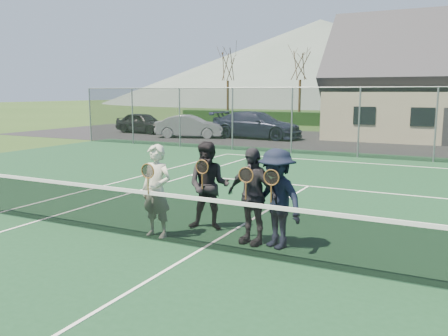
{
  "coord_description": "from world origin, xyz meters",
  "views": [
    {
      "loc": [
        4.05,
        -7.11,
        2.81
      ],
      "look_at": [
        -0.34,
        1.5,
        1.25
      ],
      "focal_mm": 38.0,
      "sensor_mm": 36.0,
      "label": 1
    }
  ],
  "objects_px": {
    "car_c": "(256,125)",
    "player_a": "(157,191)",
    "tennis_net": "(203,221)",
    "car_b": "(190,126)",
    "player_d": "(277,199)",
    "player_c": "(252,196)",
    "car_a": "(143,123)",
    "player_b": "(209,186)"
  },
  "relations": [
    {
      "from": "player_b",
      "to": "player_d",
      "type": "xyz_separation_m",
      "value": [
        1.64,
        -0.47,
        -0.0
      ]
    },
    {
      "from": "car_c",
      "to": "tennis_net",
      "type": "height_order",
      "value": "car_c"
    },
    {
      "from": "car_b",
      "to": "player_c",
      "type": "distance_m",
      "value": 20.95
    },
    {
      "from": "player_b",
      "to": "player_d",
      "type": "height_order",
      "value": "same"
    },
    {
      "from": "player_c",
      "to": "player_b",
      "type": "bearing_deg",
      "value": 158.55
    },
    {
      "from": "car_a",
      "to": "tennis_net",
      "type": "height_order",
      "value": "car_a"
    },
    {
      "from": "player_a",
      "to": "car_c",
      "type": "bearing_deg",
      "value": 107.66
    },
    {
      "from": "tennis_net",
      "to": "player_d",
      "type": "relative_size",
      "value": 6.49
    },
    {
      "from": "player_c",
      "to": "car_a",
      "type": "bearing_deg",
      "value": 131.15
    },
    {
      "from": "car_c",
      "to": "car_b",
      "type": "bearing_deg",
      "value": 113.36
    },
    {
      "from": "car_b",
      "to": "car_c",
      "type": "xyz_separation_m",
      "value": [
        3.84,
        1.43,
        0.13
      ]
    },
    {
      "from": "tennis_net",
      "to": "player_a",
      "type": "height_order",
      "value": "player_a"
    },
    {
      "from": "player_a",
      "to": "player_c",
      "type": "distance_m",
      "value": 1.86
    },
    {
      "from": "car_c",
      "to": "player_a",
      "type": "xyz_separation_m",
      "value": [
        6.12,
        -19.22,
        0.1
      ]
    },
    {
      "from": "player_a",
      "to": "player_b",
      "type": "relative_size",
      "value": 1.0
    },
    {
      "from": "car_a",
      "to": "player_b",
      "type": "height_order",
      "value": "player_b"
    },
    {
      "from": "car_a",
      "to": "car_c",
      "type": "relative_size",
      "value": 0.73
    },
    {
      "from": "player_b",
      "to": "player_a",
      "type": "bearing_deg",
      "value": -125.94
    },
    {
      "from": "tennis_net",
      "to": "car_c",
      "type": "bearing_deg",
      "value": 110.5
    },
    {
      "from": "car_c",
      "to": "car_a",
      "type": "bearing_deg",
      "value": 93.33
    },
    {
      "from": "car_a",
      "to": "car_b",
      "type": "height_order",
      "value": "car_a"
    },
    {
      "from": "car_c",
      "to": "player_b",
      "type": "bearing_deg",
      "value": -156.77
    },
    {
      "from": "player_a",
      "to": "player_d",
      "type": "relative_size",
      "value": 1.0
    },
    {
      "from": "car_a",
      "to": "tennis_net",
      "type": "distance_m",
      "value": 24.97
    },
    {
      "from": "car_a",
      "to": "player_c",
      "type": "height_order",
      "value": "player_c"
    },
    {
      "from": "player_c",
      "to": "tennis_net",
      "type": "bearing_deg",
      "value": -132.75
    },
    {
      "from": "car_c",
      "to": "player_a",
      "type": "height_order",
      "value": "player_a"
    },
    {
      "from": "car_b",
      "to": "tennis_net",
      "type": "bearing_deg",
      "value": -166.77
    },
    {
      "from": "player_b",
      "to": "player_c",
      "type": "height_order",
      "value": "same"
    },
    {
      "from": "car_c",
      "to": "tennis_net",
      "type": "distance_m",
      "value": 20.78
    },
    {
      "from": "car_b",
      "to": "player_a",
      "type": "bearing_deg",
      "value": -169.18
    },
    {
      "from": "car_b",
      "to": "player_d",
      "type": "bearing_deg",
      "value": -163.2
    },
    {
      "from": "car_a",
      "to": "player_c",
      "type": "relative_size",
      "value": 2.3
    },
    {
      "from": "tennis_net",
      "to": "player_c",
      "type": "xyz_separation_m",
      "value": [
        0.64,
        0.7,
        0.38
      ]
    },
    {
      "from": "player_a",
      "to": "player_b",
      "type": "bearing_deg",
      "value": 54.06
    },
    {
      "from": "player_c",
      "to": "car_c",
      "type": "bearing_deg",
      "value": 112.88
    },
    {
      "from": "player_c",
      "to": "car_b",
      "type": "bearing_deg",
      "value": 124.15
    },
    {
      "from": "tennis_net",
      "to": "player_d",
      "type": "xyz_separation_m",
      "value": [
        1.13,
        0.68,
        0.38
      ]
    },
    {
      "from": "car_b",
      "to": "car_c",
      "type": "height_order",
      "value": "car_c"
    },
    {
      "from": "car_c",
      "to": "player_a",
      "type": "distance_m",
      "value": 20.17
    },
    {
      "from": "car_a",
      "to": "player_a",
      "type": "relative_size",
      "value": 2.3
    },
    {
      "from": "player_d",
      "to": "player_b",
      "type": "bearing_deg",
      "value": 163.96
    }
  ]
}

